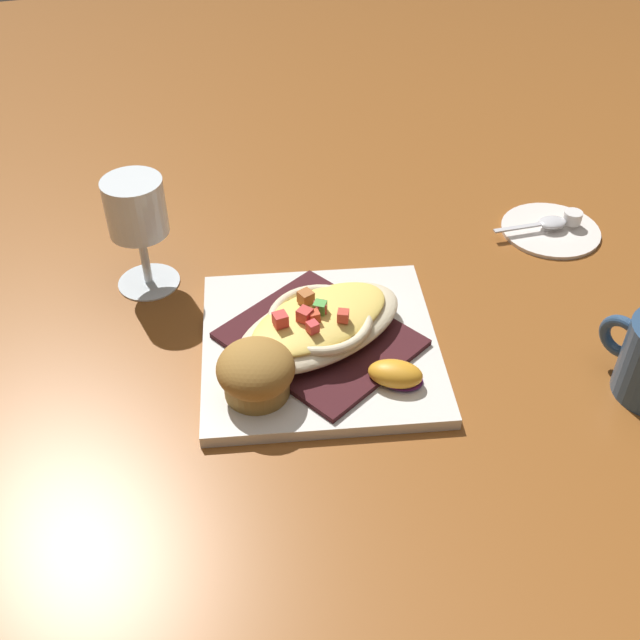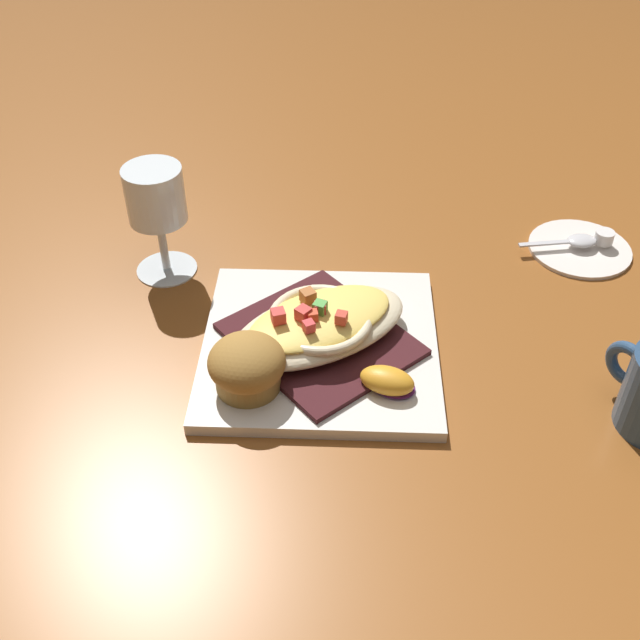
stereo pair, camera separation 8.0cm
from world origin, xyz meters
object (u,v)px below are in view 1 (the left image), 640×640
(stemmed_glass, at_px, (137,215))
(creamer_saucer, at_px, (551,229))
(muffin, at_px, (256,372))
(spoon, at_px, (549,223))
(gratin_dish, at_px, (320,323))
(orange_garnish, at_px, (396,375))
(square_plate, at_px, (320,346))
(creamer_cup_0, at_px, (573,217))

(stemmed_glass, height_order, creamer_saucer, stemmed_glass)
(muffin, relative_size, spoon, 0.77)
(gratin_dish, xyz_separation_m, creamer_saucer, (0.36, 0.14, -0.03))
(creamer_saucer, distance_m, spoon, 0.01)
(stemmed_glass, height_order, spoon, stemmed_glass)
(orange_garnish, xyz_separation_m, stemmed_glass, (-0.22, 0.25, 0.07))
(gratin_dish, xyz_separation_m, orange_garnish, (0.06, -0.08, -0.01))
(square_plate, bearing_deg, creamer_cup_0, 19.85)
(muffin, xyz_separation_m, creamer_saucer, (0.44, 0.20, -0.04))
(gratin_dish, relative_size, stemmed_glass, 1.61)
(orange_garnish, relative_size, stemmed_glass, 0.49)
(gratin_dish, relative_size, orange_garnish, 3.29)
(gratin_dish, bearing_deg, muffin, -145.40)
(spoon, xyz_separation_m, creamer_cup_0, (0.03, -0.00, 0.00))
(creamer_cup_0, bearing_deg, muffin, -157.31)
(creamer_saucer, bearing_deg, square_plate, -158.60)
(muffin, height_order, creamer_cup_0, muffin)
(orange_garnish, relative_size, creamer_cup_0, 2.86)
(gratin_dish, distance_m, stemmed_glass, 0.25)
(muffin, height_order, stemmed_glass, stemmed_glass)
(creamer_saucer, distance_m, creamer_cup_0, 0.03)
(orange_garnish, xyz_separation_m, creamer_cup_0, (0.33, 0.22, -0.01))
(gratin_dish, relative_size, spoon, 2.23)
(square_plate, xyz_separation_m, spoon, (0.35, 0.14, 0.01))
(spoon, bearing_deg, creamer_cup_0, -1.07)
(gratin_dish, bearing_deg, creamer_saucer, 21.40)
(gratin_dish, height_order, stemmed_glass, stemmed_glass)
(square_plate, height_order, creamer_cup_0, creamer_cup_0)
(creamer_saucer, relative_size, spoon, 1.27)
(stemmed_glass, bearing_deg, spoon, -3.66)
(gratin_dish, distance_m, spoon, 0.38)
(gratin_dish, height_order, creamer_saucer, gratin_dish)
(orange_garnish, bearing_deg, gratin_dish, 125.34)
(square_plate, xyz_separation_m, stemmed_glass, (-0.17, 0.17, 0.09))
(stemmed_glass, bearing_deg, gratin_dish, -46.08)
(square_plate, relative_size, orange_garnish, 3.68)
(square_plate, relative_size, stemmed_glass, 1.80)
(spoon, bearing_deg, orange_garnish, -143.15)
(spoon, bearing_deg, gratin_dish, -158.33)
(muffin, bearing_deg, creamer_cup_0, 22.69)
(creamer_saucer, relative_size, creamer_cup_0, 5.37)
(orange_garnish, distance_m, creamer_cup_0, 0.39)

